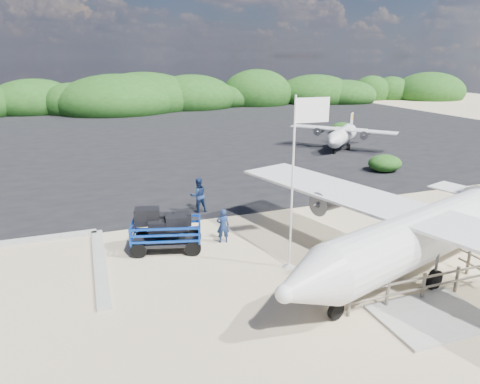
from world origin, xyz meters
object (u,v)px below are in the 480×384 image
object	(u,v)px
flagpole	(289,267)
aircraft_large	(314,145)
signboard	(325,272)
crew_b	(198,195)
crew_a	(223,226)
baggage_cart	(168,250)

from	to	relation	value
flagpole	aircraft_large	size ratio (longest dim) A/B	0.39
flagpole	signboard	world-z (taller)	flagpole
crew_b	crew_a	bearing A→B (deg)	85.47
flagpole	signboard	size ratio (longest dim) A/B	4.16
flagpole	crew_b	distance (m)	7.74
signboard	crew_a	xyz separation A→B (m)	(-2.96, 4.04, 0.81)
aircraft_large	crew_b	bearing A→B (deg)	26.40
crew_a	baggage_cart	bearing A→B (deg)	8.74
crew_a	crew_b	xyz separation A→B (m)	(-0.05, 4.24, 0.17)
flagpole	baggage_cart	bearing A→B (deg)	142.81
crew_a	aircraft_large	world-z (taller)	aircraft_large
crew_a	flagpole	bearing A→B (deg)	128.96
baggage_cart	crew_a	distance (m)	2.67
crew_a	aircraft_large	distance (m)	23.77
flagpole	crew_a	world-z (taller)	flagpole
crew_a	crew_b	size ratio (longest dim) A/B	0.83
crew_a	aircraft_large	xyz separation A→B (m)	(15.00, 18.43, -0.81)
signboard	crew_a	bearing A→B (deg)	109.97
flagpole	signboard	xyz separation A→B (m)	(1.19, -0.83, 0.00)
baggage_cart	signboard	size ratio (longest dim) A/B	1.95
signboard	crew_b	distance (m)	8.86
crew_a	crew_b	bearing A→B (deg)	-79.26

